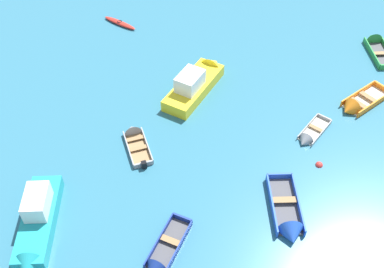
# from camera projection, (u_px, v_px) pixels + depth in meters

# --- Properties ---
(rowboat_grey_midfield_left) EXTENTS (2.75, 3.10, 0.98)m
(rowboat_grey_midfield_left) POSITION_uv_depth(u_px,v_px,m) (309.00, 138.00, 28.49)
(rowboat_grey_midfield_left) COLOR beige
(rowboat_grey_midfield_left) RESTS_ON ground_plane
(motor_launch_yellow_back_row_left) EXTENTS (4.67, 6.42, 2.32)m
(motor_launch_yellow_back_row_left) POSITION_uv_depth(u_px,v_px,m) (198.00, 82.00, 31.64)
(motor_launch_yellow_back_row_left) COLOR yellow
(motor_launch_yellow_back_row_left) RESTS_ON ground_plane
(motor_launch_turquoise_back_row_center) EXTENTS (1.88, 6.19, 2.15)m
(motor_launch_turquoise_back_row_center) POSITION_uv_depth(u_px,v_px,m) (37.00, 224.00, 23.41)
(motor_launch_turquoise_back_row_center) COLOR teal
(motor_launch_turquoise_back_row_center) RESTS_ON ground_plane
(kayak_red_midfield_right) EXTENTS (3.06, 2.38, 0.32)m
(kayak_red_midfield_right) POSITION_uv_depth(u_px,v_px,m) (121.00, 23.00, 37.90)
(kayak_red_midfield_right) COLOR red
(kayak_red_midfield_right) RESTS_ON ground_plane
(rowboat_orange_near_right) EXTENTS (4.18, 3.67, 1.35)m
(rowboat_orange_near_right) POSITION_uv_depth(u_px,v_px,m) (357.00, 106.00, 30.50)
(rowboat_orange_near_right) COLOR beige
(rowboat_orange_near_right) RESTS_ON ground_plane
(rowboat_deep_blue_cluster_outer) EXTENTS (2.60, 3.97, 1.09)m
(rowboat_deep_blue_cluster_outer) POSITION_uv_depth(u_px,v_px,m) (161.00, 260.00, 22.48)
(rowboat_deep_blue_cluster_outer) COLOR #4C4C51
(rowboat_deep_blue_cluster_outer) RESTS_ON ground_plane
(rowboat_blue_center) EXTENTS (1.67, 4.55, 1.40)m
(rowboat_blue_center) POSITION_uv_depth(u_px,v_px,m) (289.00, 222.00, 23.99)
(rowboat_blue_center) COLOR #4C4C51
(rowboat_blue_center) RESTS_ON ground_plane
(rowboat_grey_far_back) EXTENTS (2.21, 3.70, 1.14)m
(rowboat_grey_far_back) POSITION_uv_depth(u_px,v_px,m) (135.00, 137.00, 28.50)
(rowboat_grey_far_back) COLOR #99754C
(rowboat_grey_far_back) RESTS_ON ground_plane
(rowboat_green_distant_center) EXTENTS (1.66, 4.33, 1.33)m
(rowboat_green_distant_center) POSITION_uv_depth(u_px,v_px,m) (376.00, 45.00, 35.55)
(rowboat_green_distant_center) COLOR #4C4C51
(rowboat_green_distant_center) RESTS_ON ground_plane
(mooring_buoy_between_boats_left) EXTENTS (0.45, 0.45, 0.45)m
(mooring_buoy_between_boats_left) POSITION_uv_depth(u_px,v_px,m) (320.00, 165.00, 27.05)
(mooring_buoy_between_boats_left) COLOR red
(mooring_buoy_between_boats_left) RESTS_ON ground_plane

